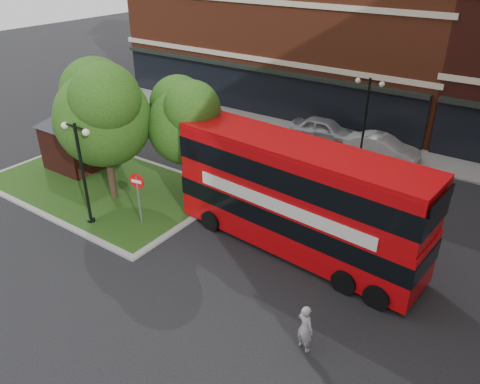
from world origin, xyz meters
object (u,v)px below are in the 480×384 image
Objects in this scene: woman at (305,328)px; car_silver at (325,130)px; car_white at (381,148)px; bus at (297,191)px.

car_silver is (-7.48, 16.85, -0.10)m from woman.
car_white is (-3.33, 16.06, -0.13)m from woman.
car_white is (4.15, -0.79, -0.03)m from car_silver.
car_white is (-0.26, 11.21, -2.01)m from bus.
woman is at bearing -159.98° from car_silver.
car_silver reaches higher than car_white.
car_silver is at bearing -46.63° from woman.
bus is 6.36× the size of woman.
woman is 18.44m from car_silver.
car_white is at bearing -104.68° from car_silver.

